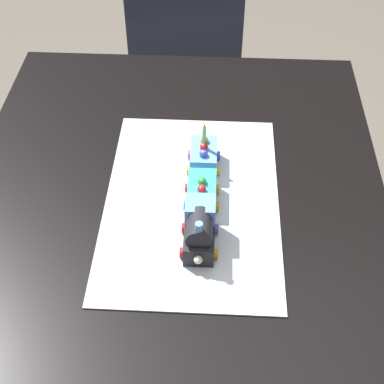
% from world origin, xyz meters
% --- Properties ---
extents(ground_plane, '(8.00, 8.00, 0.00)m').
position_xyz_m(ground_plane, '(0.00, 0.00, 0.00)').
color(ground_plane, '#6B6054').
extents(dining_table, '(1.40, 1.00, 0.74)m').
position_xyz_m(dining_table, '(0.00, 0.00, 0.63)').
color(dining_table, black).
rests_on(dining_table, ground).
extents(chair, '(0.46, 0.46, 0.86)m').
position_xyz_m(chair, '(1.03, 0.04, 0.47)').
color(chair, '#2D3347').
rests_on(chair, ground).
extents(cake_board, '(0.60, 0.40, 0.00)m').
position_xyz_m(cake_board, '(0.08, -0.04, 0.74)').
color(cake_board, silver).
rests_on(cake_board, dining_table).
extents(cake_locomotive, '(0.14, 0.08, 0.12)m').
position_xyz_m(cake_locomotive, '(-0.05, -0.07, 0.79)').
color(cake_locomotive, '#232328').
rests_on(cake_locomotive, cake_board).
extents(cake_car_gondola_turquoise, '(0.10, 0.08, 0.07)m').
position_xyz_m(cake_car_gondola_turquoise, '(0.08, -0.07, 0.77)').
color(cake_car_gondola_turquoise, '#38B7C6').
rests_on(cake_car_gondola_turquoise, cake_board).
extents(cake_car_tanker_sky_blue, '(0.10, 0.08, 0.07)m').
position_xyz_m(cake_car_tanker_sky_blue, '(0.20, -0.07, 0.77)').
color(cake_car_tanker_sky_blue, '#669EEA').
rests_on(cake_car_tanker_sky_blue, cake_board).
extents(birthday_candle, '(0.01, 0.01, 0.06)m').
position_xyz_m(birthday_candle, '(0.20, -0.07, 0.84)').
color(birthday_candle, '#66D872').
rests_on(birthday_candle, cake_car_tanker_sky_blue).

